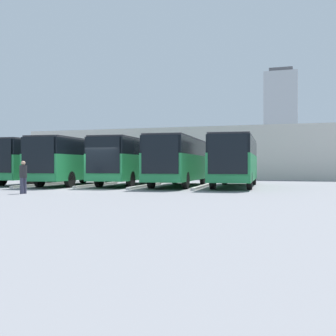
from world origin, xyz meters
The scene contains 13 objects.
ground_plane centered at (0.00, 0.00, 0.00)m, with size 600.00×600.00×0.00m, color gray.
bus_0 centered at (-7.51, -5.84, 1.82)m, with size 3.23×10.77×3.27m.
curb_divider_0 centered at (-5.63, -4.27, 0.07)m, with size 0.24×7.17×0.15m, color #B2B2AD.
bus_1 centered at (-3.75, -5.42, 1.82)m, with size 3.23×10.77×3.27m.
curb_divider_1 centered at (-1.88, -3.86, 0.07)m, with size 0.24×7.17×0.15m, color #B2B2AD.
bus_2 centered at (0.00, -5.81, 1.82)m, with size 3.23×10.77×3.27m.
curb_divider_2 centered at (1.88, -4.24, 0.07)m, with size 0.24×7.17×0.15m, color #B2B2AD.
bus_3 centered at (3.75, -4.70, 1.82)m, with size 3.23×10.77×3.27m.
curb_divider_3 centered at (5.63, -3.13, 0.07)m, with size 0.24×7.17×0.15m, color #B2B2AD.
bus_4 centered at (7.50, -5.59, 1.82)m, with size 3.23×10.77×3.27m.
pedestrian centered at (1.55, 4.34, 0.89)m, with size 0.40×0.40×1.65m.
station_building centered at (0.00, -23.86, 2.74)m, with size 37.00×11.40×5.41m.
office_tower centered at (0.87, -229.79, 27.98)m, with size 18.52×18.52×57.15m.
Camera 1 is at (-11.86, 22.15, 1.41)m, focal length 45.00 mm.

